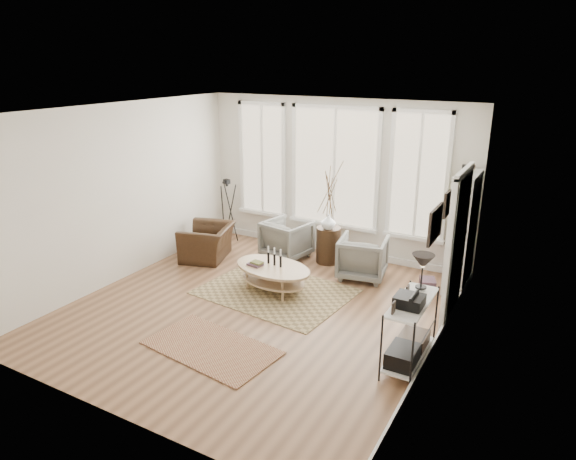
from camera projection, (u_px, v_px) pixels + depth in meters
The scene contains 17 objects.
room at pixel (257, 217), 7.21m from camera, with size 5.50×5.54×2.90m.
bay_window at pixel (334, 170), 9.39m from camera, with size 4.14×0.12×2.24m.
door at pixel (457, 244), 7.06m from camera, with size 0.09×1.06×2.22m.
bookcase at pixel (462, 232), 8.07m from camera, with size 0.31×0.85×2.06m.
low_shelf at pixel (410, 325), 6.15m from camera, with size 0.38×1.08×1.30m.
wall_art at pixel (438, 219), 5.65m from camera, with size 0.04×0.88×0.44m.
rug_main at pixel (275, 292), 8.20m from camera, with size 2.27×1.70×0.01m, color brown.
rug_runner at pixel (211, 347), 6.61m from camera, with size 1.71×0.95×0.01m, color brown.
coffee_table at pixel (272, 272), 8.15m from camera, with size 1.45×1.05×0.61m.
armchair_left at pixel (287, 239), 9.54m from camera, with size 0.76×0.79×0.71m, color slate.
armchair_right at pixel (363, 257), 8.65m from camera, with size 0.77×0.79×0.72m, color slate.
side_table at pixel (329, 215), 9.14m from camera, with size 0.44×0.44×1.85m.
vase at pixel (328, 222), 9.10m from camera, with size 0.26×0.26×0.27m, color silver.
accent_chair at pixel (207, 242), 9.50m from camera, with size 0.85×0.97×0.63m, color #342113.
tripod_camera at pixel (228, 213), 10.30m from camera, with size 0.45×0.45×1.29m.
book_stack_near at pixel (427, 285), 8.24m from camera, with size 0.23×0.30×0.19m, color brown.
book_stack_far at pixel (421, 295), 7.93m from camera, with size 0.18×0.23×0.14m, color brown.
Camera 1 is at (3.75, -5.79, 3.56)m, focal length 32.00 mm.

